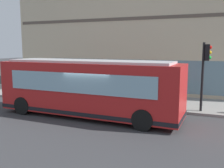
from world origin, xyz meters
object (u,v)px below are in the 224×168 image
at_px(fire_hydrant, 122,93).
at_px(newspaper_vending_box, 152,92).
at_px(pedestrian_by_light_pole, 168,91).
at_px(pedestrian_walking_along_curb, 170,89).
at_px(traffic_light_near_corner, 205,64).
at_px(city_bus_nearside, 88,88).
at_px(pedestrian_near_building_entrance, 106,87).

bearing_deg(fire_hydrant, newspaper_vending_box, -69.94).
bearing_deg(pedestrian_by_light_pole, fire_hydrant, 69.45).
bearing_deg(newspaper_vending_box, pedestrian_walking_along_curb, -118.40).
bearing_deg(newspaper_vending_box, traffic_light_near_corner, -124.37).
xyz_separation_m(city_bus_nearside, fire_hydrant, (4.58, -0.32, -1.04)).
height_order(city_bus_nearside, traffic_light_near_corner, traffic_light_near_corner).
distance_m(fire_hydrant, pedestrian_near_building_entrance, 1.41).
distance_m(pedestrian_walking_along_curb, pedestrian_by_light_pole, 1.27).
bearing_deg(pedestrian_near_building_entrance, pedestrian_by_light_pole, -94.46).
bearing_deg(traffic_light_near_corner, pedestrian_by_light_pole, 78.65).
bearing_deg(fire_hydrant, traffic_light_near_corner, -107.14).
height_order(city_bus_nearside, newspaper_vending_box, city_bus_nearside).
height_order(pedestrian_near_building_entrance, pedestrian_walking_along_curb, pedestrian_near_building_entrance).
xyz_separation_m(traffic_light_near_corner, fire_hydrant, (1.69, 5.48, -2.33)).
bearing_deg(fire_hydrant, city_bus_nearside, 176.02).
height_order(traffic_light_near_corner, fire_hydrant, traffic_light_near_corner).
relative_size(city_bus_nearside, pedestrian_by_light_pole, 5.96).
bearing_deg(traffic_light_near_corner, city_bus_nearside, 116.51).
bearing_deg(traffic_light_near_corner, fire_hydrant, 72.86).
bearing_deg(pedestrian_near_building_entrance, traffic_light_near_corner, -96.75).
distance_m(traffic_light_near_corner, pedestrian_near_building_entrance, 6.65).
height_order(fire_hydrant, pedestrian_by_light_pole, pedestrian_by_light_pole).
relative_size(pedestrian_by_light_pole, newspaper_vending_box, 1.88).
xyz_separation_m(traffic_light_near_corner, newspaper_vending_box, (2.41, 3.52, -2.24)).
bearing_deg(pedestrian_walking_along_curb, newspaper_vending_box, 61.60).
xyz_separation_m(pedestrian_by_light_pole, newspaper_vending_box, (1.99, 1.43, -0.52)).
bearing_deg(city_bus_nearside, newspaper_vending_box, -23.28).
distance_m(city_bus_nearside, newspaper_vending_box, 5.84).
bearing_deg(pedestrian_by_light_pole, pedestrian_walking_along_curb, 4.17).
bearing_deg(newspaper_vending_box, city_bus_nearside, 156.72).
relative_size(pedestrian_near_building_entrance, pedestrian_walking_along_curb, 1.02).
bearing_deg(newspaper_vending_box, fire_hydrant, 110.06).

